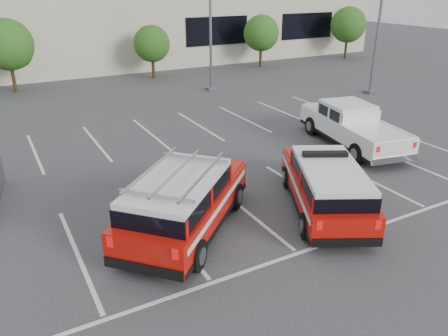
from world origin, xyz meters
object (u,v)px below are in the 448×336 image
object	(u,v)px
convention_building	(59,10)
light_pole_right	(380,12)
tree_mid_right	(153,45)
tree_far_right	(349,26)
tree_mid_left	(9,46)
fire_chief_suv	(325,189)
white_pickup	(351,130)
tree_right	(262,34)
light_pole_mid	(210,11)
ladder_suv	(184,206)

from	to	relation	value
convention_building	light_pole_right	xyz separation A→B (m)	(15.82, -21.86, 0.47)
tree_mid_right	tree_far_right	world-z (taller)	tree_far_right
tree_far_right	light_pole_right	xyz separation A→B (m)	(-9.09, -12.05, 2.14)
tree_mid_left	tree_mid_right	bearing A→B (deg)	-0.00
convention_building	fire_chief_suv	world-z (taller)	convention_building
convention_building	white_pickup	size ratio (longest dim) A/B	9.30
tree_right	fire_chief_suv	xyz separation A→B (m)	(-12.83, -23.32, -1.99)
tree_mid_left	tree_mid_right	xyz separation A→B (m)	(10.00, -0.00, -0.54)
tree_far_right	light_pole_mid	xyz separation A→B (m)	(-18.09, -6.05, 2.14)
tree_mid_left	fire_chief_suv	distance (m)	24.50
ladder_suv	fire_chief_suv	bearing A→B (deg)	34.12
light_pole_mid	light_pole_right	xyz separation A→B (m)	(9.00, -6.00, 0.00)
tree_mid_left	white_pickup	size ratio (longest dim) A/B	0.75
light_pole_mid	ladder_suv	bearing A→B (deg)	-119.67
light_pole_mid	fire_chief_suv	distance (m)	18.45
tree_right	light_pole_right	world-z (taller)	light_pole_right
fire_chief_suv	light_pole_right	bearing A→B (deg)	66.91
convention_building	tree_right	xyz separation A→B (m)	(14.91, -9.82, -1.95)
tree_mid_left	fire_chief_suv	xyz separation A→B (m)	(7.17, -23.32, -2.26)
white_pickup	tree_mid_left	bearing A→B (deg)	134.59
tree_far_right	fire_chief_suv	xyz separation A→B (m)	(-22.83, -23.32, -2.26)
tree_far_right	white_pickup	bearing A→B (deg)	-132.71
fire_chief_suv	white_pickup	size ratio (longest dim) A/B	0.89
tree_far_right	tree_mid_left	bearing A→B (deg)	180.00
fire_chief_suv	tree_mid_right	bearing A→B (deg)	110.62
fire_chief_suv	ladder_suv	size ratio (longest dim) A/B	1.03
convention_building	tree_right	size ratio (longest dim) A/B	13.58
tree_right	light_pole_right	bearing A→B (deg)	-85.69
ladder_suv	convention_building	bearing A→B (deg)	132.19
tree_mid_right	convention_building	bearing A→B (deg)	116.57
tree_right	light_pole_right	size ratio (longest dim) A/B	0.43
white_pickup	tree_right	bearing A→B (deg)	79.78
light_pole_right	ladder_suv	xyz separation A→B (m)	(-18.27, -10.27, -4.31)
ladder_suv	light_pole_right	bearing A→B (deg)	75.90
tree_mid_left	tree_right	distance (m)	20.00
tree_mid_left	tree_mid_right	size ratio (longest dim) A/B	1.21
tree_mid_left	ladder_suv	distance (m)	22.58
fire_chief_suv	tree_mid_left	bearing A→B (deg)	134.63
tree_far_right	ladder_suv	bearing A→B (deg)	-140.80
tree_right	ladder_suv	xyz separation A→B (m)	(-17.36, -22.32, -1.89)
tree_mid_right	tree_right	xyz separation A→B (m)	(10.00, 0.00, 0.27)
tree_far_right	fire_chief_suv	bearing A→B (deg)	-134.40
light_pole_mid	tree_mid_left	bearing A→B (deg)	153.08
tree_mid_right	white_pickup	bearing A→B (deg)	-82.76
white_pickup	ladder_suv	size ratio (longest dim) A/B	1.16
light_pole_mid	white_pickup	world-z (taller)	light_pole_mid
fire_chief_suv	convention_building	bearing A→B (deg)	121.13
light_pole_mid	white_pickup	distance (m)	13.74
light_pole_right	tree_far_right	bearing A→B (deg)	52.96
light_pole_mid	ladder_suv	distance (m)	19.22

